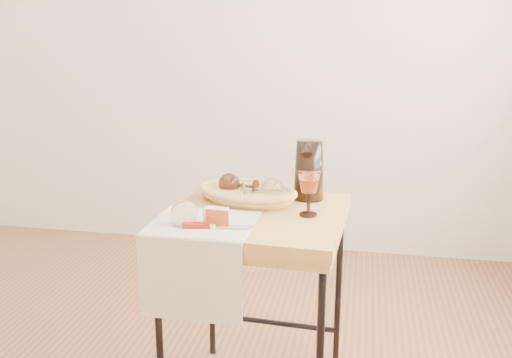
% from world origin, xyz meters
% --- Properties ---
extents(wall_back, '(3.60, 0.00, 2.70)m').
position_xyz_m(wall_back, '(0.00, 1.80, 1.35)').
color(wall_back, beige).
rests_on(wall_back, ground).
extents(side_table, '(0.61, 0.61, 0.74)m').
position_xyz_m(side_table, '(0.54, 0.25, 0.37)').
color(side_table, olive).
rests_on(side_table, floor).
extents(tea_towel, '(0.33, 0.29, 0.01)m').
position_xyz_m(tea_towel, '(0.40, 0.09, 0.74)').
color(tea_towel, beige).
rests_on(tea_towel, side_table).
extents(bread_basket, '(0.39, 0.32, 0.05)m').
position_xyz_m(bread_basket, '(0.49, 0.37, 0.76)').
color(bread_basket, '#BA8244').
rests_on(bread_basket, side_table).
extents(goblet_lying_a, '(0.14, 0.11, 0.08)m').
position_xyz_m(goblet_lying_a, '(0.46, 0.38, 0.79)').
color(goblet_lying_a, '#432019').
rests_on(goblet_lying_a, bread_basket).
extents(goblet_lying_b, '(0.15, 0.12, 0.08)m').
position_xyz_m(goblet_lying_b, '(0.54, 0.35, 0.79)').
color(goblet_lying_b, white).
rests_on(goblet_lying_b, bread_basket).
extents(pitcher, '(0.18, 0.25, 0.25)m').
position_xyz_m(pitcher, '(0.70, 0.43, 0.85)').
color(pitcher, black).
rests_on(pitcher, side_table).
extents(wine_goblet, '(0.08, 0.08, 0.15)m').
position_xyz_m(wine_goblet, '(0.72, 0.24, 0.82)').
color(wine_goblet, white).
rests_on(wine_goblet, side_table).
extents(apple_half, '(0.09, 0.07, 0.08)m').
position_xyz_m(apple_half, '(0.35, 0.06, 0.78)').
color(apple_half, red).
rests_on(apple_half, tea_towel).
extents(apple_wedge, '(0.07, 0.04, 0.05)m').
position_xyz_m(apple_wedge, '(0.44, 0.09, 0.77)').
color(apple_wedge, '#F7E7CD').
rests_on(apple_wedge, tea_towel).
extents(table_knife, '(0.22, 0.06, 0.02)m').
position_xyz_m(table_knife, '(0.45, 0.05, 0.75)').
color(table_knife, silver).
rests_on(table_knife, tea_towel).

